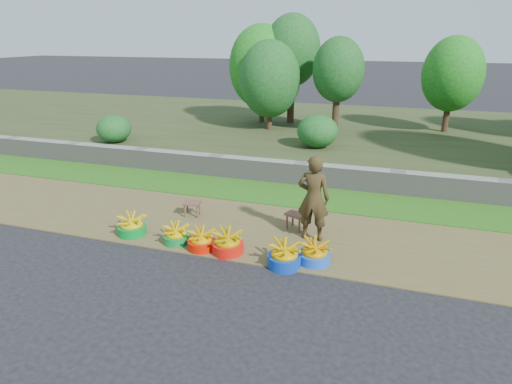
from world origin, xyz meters
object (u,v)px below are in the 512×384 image
(basin_d, at_px, (228,243))
(stool_left, at_px, (192,205))
(basin_e, at_px, (284,256))
(basin_c, at_px, (201,241))
(basin_b, at_px, (176,235))
(vendor_woman, at_px, (313,198))
(stool_right, at_px, (296,217))
(basin_a, at_px, (132,226))
(basin_f, at_px, (315,254))

(basin_d, relative_size, stool_left, 1.42)
(basin_e, distance_m, stool_left, 2.62)
(basin_c, distance_m, basin_d, 0.48)
(basin_d, bearing_deg, basin_e, -7.45)
(basin_b, height_order, basin_c, basin_c)
(basin_d, bearing_deg, vendor_woman, 37.08)
(basin_e, xyz_separation_m, stool_right, (-0.12, 1.37, 0.09))
(basin_c, height_order, stool_left, basin_c)
(stool_right, height_order, vendor_woman, vendor_woman)
(basin_e, distance_m, vendor_woman, 1.26)
(basin_b, height_order, basin_d, basin_d)
(basin_e, bearing_deg, stool_right, 95.09)
(basin_a, height_order, basin_d, basin_d)
(basin_a, relative_size, basin_d, 0.96)
(basin_a, bearing_deg, basin_b, -3.34)
(basin_d, height_order, stool_right, basin_d)
(stool_left, xyz_separation_m, stool_right, (2.12, 0.02, 0.02))
(basin_d, height_order, vendor_woman, vendor_woman)
(basin_a, xyz_separation_m, basin_f, (3.37, -0.01, -0.00))
(basin_b, bearing_deg, stool_left, 101.88)
(basin_e, relative_size, stool_right, 1.22)
(stool_right, relative_size, vendor_woman, 0.28)
(stool_left, bearing_deg, basin_c, -58.20)
(basin_b, distance_m, basin_c, 0.52)
(basin_e, bearing_deg, vendor_woman, 77.67)
(stool_left, height_order, vendor_woman, vendor_woman)
(basin_d, relative_size, stool_right, 1.23)
(basin_a, height_order, basin_c, basin_a)
(basin_c, relative_size, basin_d, 0.90)
(basin_e, xyz_separation_m, stool_left, (-2.25, 1.35, 0.08))
(basin_c, relative_size, vendor_woman, 0.31)
(basin_b, xyz_separation_m, basin_f, (2.44, 0.04, 0.02))
(basin_c, bearing_deg, stool_right, 42.50)
(basin_a, xyz_separation_m, basin_b, (0.93, -0.05, -0.02))
(basin_b, height_order, stool_right, basin_b)
(basin_c, bearing_deg, vendor_woman, 28.97)
(basin_e, bearing_deg, basin_c, 175.35)
(basin_c, xyz_separation_m, basin_f, (1.92, 0.12, 0.01))
(basin_e, distance_m, stool_right, 1.38)
(stool_left, xyz_separation_m, vendor_woman, (2.48, -0.28, 0.54))
(basin_b, distance_m, basin_f, 2.44)
(basin_a, distance_m, basin_e, 2.94)
(basin_a, bearing_deg, basin_f, -0.16)
(basin_c, relative_size, basin_f, 0.94)
(basin_b, relative_size, vendor_woman, 0.30)
(basin_a, relative_size, basin_c, 1.07)
(basin_b, bearing_deg, basin_e, -5.48)
(stool_left, bearing_deg, vendor_woman, -6.33)
(basin_b, xyz_separation_m, basin_d, (0.99, -0.06, 0.02))
(basin_c, bearing_deg, basin_d, 1.37)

